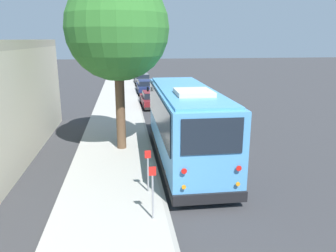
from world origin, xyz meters
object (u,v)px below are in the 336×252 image
sign_post_near (153,192)px  parked_sedan_navy (146,87)px  parked_sedan_maroon (152,99)px  sign_post_far (148,171)px  shuttle_bus (185,121)px  street_tree (117,21)px  parked_sedan_gray (142,79)px

sign_post_near → parked_sedan_navy: bearing=-3.4°
parked_sedan_maroon → sign_post_far: sign_post_far is taller
shuttle_bus → parked_sedan_navy: bearing=1.6°
sign_post_far → street_tree: bearing=10.4°
shuttle_bus → sign_post_near: size_ratio=5.55×
parked_sedan_gray → street_tree: 25.19m
shuttle_bus → street_tree: size_ratio=1.05×
parked_sedan_navy → sign_post_far: sign_post_far is taller
street_tree → sign_post_near: size_ratio=5.26×
shuttle_bus → parked_sedan_maroon: (12.74, 0.44, -1.29)m
parked_sedan_maroon → sign_post_far: 16.04m
parked_sedan_maroon → parked_sedan_navy: bearing=-1.6°
parked_sedan_maroon → parked_sedan_gray: bearing=-1.8°
sign_post_near → sign_post_far: size_ratio=1.09×
sign_post_near → shuttle_bus: bearing=-20.9°
parked_sedan_gray → parked_sedan_navy: bearing=177.2°
shuttle_bus → sign_post_far: (-3.23, 1.93, -0.93)m
parked_sedan_gray → street_tree: bearing=171.7°
street_tree → sign_post_near: bearing=-172.3°
parked_sedan_gray → sign_post_near: (-31.44, 1.53, 0.40)m
shuttle_bus → sign_post_far: bearing=149.4°
street_tree → parked_sedan_navy: bearing=-7.7°
sign_post_near → sign_post_far: 1.84m
parked_sedan_navy → shuttle_bus: bearing=-179.3°
shuttle_bus → parked_sedan_navy: 19.97m
parked_sedan_navy → parked_sedan_gray: size_ratio=0.99×
parked_sedan_navy → sign_post_near: (-24.99, 1.50, 0.40)m
street_tree → shuttle_bus: bearing=-124.0°
street_tree → sign_post_near: (-7.00, -0.95, -5.18)m
parked_sedan_maroon → parked_sedan_navy: parked_sedan_navy is taller
parked_sedan_maroon → sign_post_far: (-15.97, 1.49, 0.36)m
parked_sedan_gray → street_tree: street_tree is taller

